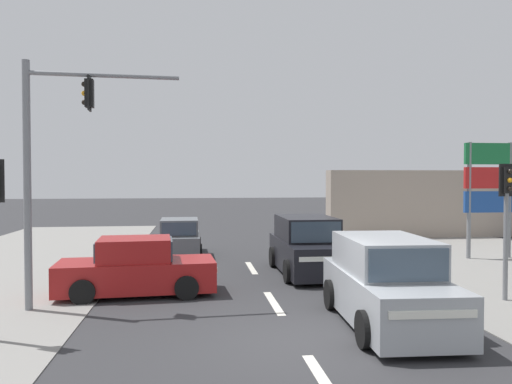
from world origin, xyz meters
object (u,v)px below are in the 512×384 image
object	(u,v)px
shopping_plaza_sign	(489,183)
suv_oncoming_mid	(387,284)
pedestal_signal_right_kerb	(506,208)
sedan_kerbside_parked	(137,269)
traffic_signal_mast	(51,151)
hatchback_receding_far	(180,238)
suv_crossing_left	(307,247)

from	to	relation	value
shopping_plaza_sign	suv_oncoming_mid	world-z (taller)	shopping_plaza_sign
pedestal_signal_right_kerb	sedan_kerbside_parked	xyz separation A→B (m)	(-9.58, 1.91, -1.71)
pedestal_signal_right_kerb	sedan_kerbside_parked	bearing A→B (deg)	168.75
shopping_plaza_sign	sedan_kerbside_parked	distance (m)	14.10
traffic_signal_mast	hatchback_receding_far	xyz separation A→B (m)	(2.82, 8.18, -3.13)
suv_oncoming_mid	hatchback_receding_far	world-z (taller)	suv_oncoming_mid
traffic_signal_mast	shopping_plaza_sign	world-z (taller)	traffic_signal_mast
suv_crossing_left	sedan_kerbside_parked	bearing A→B (deg)	-155.61
shopping_plaza_sign	hatchback_receding_far	size ratio (longest dim) A/B	1.26
suv_oncoming_mid	traffic_signal_mast	bearing A→B (deg)	163.89
traffic_signal_mast	shopping_plaza_sign	size ratio (longest dim) A/B	1.30
pedestal_signal_right_kerb	suv_crossing_left	xyz separation A→B (m)	(-4.27, 4.31, -1.53)
shopping_plaza_sign	traffic_signal_mast	bearing A→B (deg)	-158.69
pedestal_signal_right_kerb	shopping_plaza_sign	distance (m)	7.39
suv_oncoming_mid	hatchback_receding_far	xyz separation A→B (m)	(-4.75, 10.36, -0.18)
suv_crossing_left	hatchback_receding_far	size ratio (longest dim) A/B	1.24
traffic_signal_mast	suv_crossing_left	size ratio (longest dim) A/B	1.32
sedan_kerbside_parked	hatchback_receding_far	distance (m)	6.92
traffic_signal_mast	sedan_kerbside_parked	xyz separation A→B (m)	(1.85, 1.33, -3.13)
shopping_plaza_sign	suv_oncoming_mid	distance (m)	11.15
traffic_signal_mast	pedestal_signal_right_kerb	size ratio (longest dim) A/B	1.69
hatchback_receding_far	suv_crossing_left	bearing A→B (deg)	-45.67
traffic_signal_mast	hatchback_receding_far	size ratio (longest dim) A/B	1.64
sedan_kerbside_parked	suv_crossing_left	xyz separation A→B (m)	(5.31, 2.41, 0.18)
suv_oncoming_mid	shopping_plaza_sign	bearing A→B (deg)	47.24
traffic_signal_mast	sedan_kerbside_parked	distance (m)	3.87
traffic_signal_mast	suv_oncoming_mid	world-z (taller)	traffic_signal_mast
shopping_plaza_sign	suv_oncoming_mid	size ratio (longest dim) A/B	1.00
traffic_signal_mast	suv_oncoming_mid	xyz separation A→B (m)	(7.57, -2.19, -2.95)
pedestal_signal_right_kerb	shopping_plaza_sign	xyz separation A→B (m)	(3.58, 6.43, 0.57)
traffic_signal_mast	pedestal_signal_right_kerb	bearing A→B (deg)	-2.91
suv_crossing_left	hatchback_receding_far	bearing A→B (deg)	134.33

